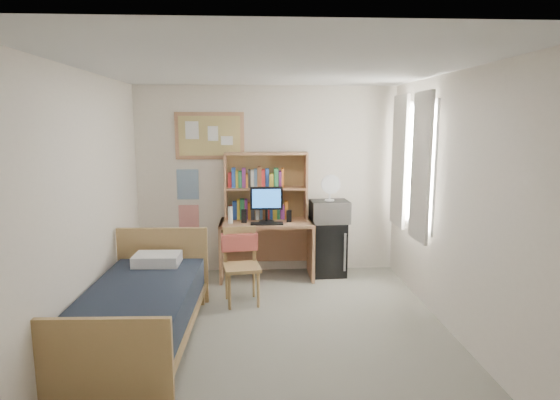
{
  "coord_description": "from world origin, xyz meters",
  "views": [
    {
      "loc": [
        -0.18,
        -4.41,
        2.11
      ],
      "look_at": [
        0.14,
        1.2,
        1.17
      ],
      "focal_mm": 30.0,
      "sensor_mm": 36.0,
      "label": 1
    }
  ],
  "objects": [
    {
      "name": "pillow",
      "position": [
        -1.26,
        0.64,
        0.61
      ],
      "size": [
        0.51,
        0.36,
        0.12
      ],
      "primitive_type": "cube",
      "rotation": [
        0.0,
        0.0,
        -0.03
      ],
      "color": "white",
      "rests_on": "bed"
    },
    {
      "name": "curtain_right",
      "position": [
        1.72,
        1.6,
        1.6
      ],
      "size": [
        0.04,
        0.55,
        1.7
      ],
      "primitive_type": "cube",
      "color": "beige",
      "rests_on": "wall_right"
    },
    {
      "name": "ceiling",
      "position": [
        0.0,
        0.0,
        2.6
      ],
      "size": [
        3.6,
        4.2,
        0.02
      ],
      "primitive_type": "cube",
      "color": "silver",
      "rests_on": "wall_back"
    },
    {
      "name": "curtain_left",
      "position": [
        1.72,
        0.8,
        1.6
      ],
      "size": [
        0.04,
        0.55,
        1.7
      ],
      "primitive_type": "cube",
      "color": "beige",
      "rests_on": "wall_right"
    },
    {
      "name": "hutch",
      "position": [
        -0.02,
        1.92,
        1.24
      ],
      "size": [
        1.12,
        0.29,
        0.92
      ],
      "primitive_type": "cube",
      "rotation": [
        0.0,
        0.0,
        -0.0
      ],
      "color": "#B17D56",
      "rests_on": "desk"
    },
    {
      "name": "bulletin_board",
      "position": [
        -0.78,
        2.08,
        1.92
      ],
      "size": [
        0.94,
        0.03,
        0.64
      ],
      "primitive_type": "cube",
      "color": "tan",
      "rests_on": "wall_back"
    },
    {
      "name": "speaker_left",
      "position": [
        -0.32,
        1.71,
        0.87
      ],
      "size": [
        0.07,
        0.07,
        0.17
      ],
      "primitive_type": "cube",
      "rotation": [
        0.0,
        0.0,
        -0.0
      ],
      "color": "black",
      "rests_on": "desk"
    },
    {
      "name": "desk_fan",
      "position": [
        0.85,
        1.82,
        1.21
      ],
      "size": [
        0.27,
        0.27,
        0.32
      ],
      "primitive_type": "cylinder",
      "rotation": [
        0.0,
        0.0,
        0.05
      ],
      "color": "white",
      "rests_on": "microwave"
    },
    {
      "name": "microwave",
      "position": [
        0.85,
        1.82,
        0.9
      ],
      "size": [
        0.53,
        0.41,
        0.3
      ],
      "primitive_type": "cube",
      "rotation": [
        0.0,
        0.0,
        0.05
      ],
      "color": "#B4B4B9",
      "rests_on": "mini_fridge"
    },
    {
      "name": "wall_back",
      "position": [
        0.0,
        2.1,
        1.3
      ],
      "size": [
        3.6,
        0.04,
        2.6
      ],
      "primitive_type": "cube",
      "color": "white",
      "rests_on": "floor"
    },
    {
      "name": "desk_chair",
      "position": [
        -0.33,
        0.85,
        0.45
      ],
      "size": [
        0.51,
        0.51,
        0.89
      ],
      "primitive_type": "cube",
      "rotation": [
        0.0,
        0.0,
        0.15
      ],
      "color": "tan",
      "rests_on": "floor"
    },
    {
      "name": "monitor",
      "position": [
        -0.02,
        1.71,
        1.01
      ],
      "size": [
        0.43,
        0.03,
        0.46
      ],
      "primitive_type": "cube",
      "rotation": [
        0.0,
        0.0,
        -0.0
      ],
      "color": "black",
      "rests_on": "desk"
    },
    {
      "name": "speaker_right",
      "position": [
        0.28,
        1.71,
        0.86
      ],
      "size": [
        0.07,
        0.07,
        0.16
      ],
      "primitive_type": "cube",
      "rotation": [
        0.0,
        0.0,
        -0.0
      ],
      "color": "black",
      "rests_on": "desk"
    },
    {
      "name": "wall_left",
      "position": [
        -1.8,
        0.0,
        1.3
      ],
      "size": [
        0.04,
        4.2,
        2.6
      ],
      "primitive_type": "cube",
      "color": "white",
      "rests_on": "floor"
    },
    {
      "name": "desk",
      "position": [
        -0.02,
        1.77,
        0.39
      ],
      "size": [
        1.26,
        0.63,
        0.78
      ],
      "primitive_type": "cube",
      "rotation": [
        0.0,
        0.0,
        -0.0
      ],
      "color": "#B17D56",
      "rests_on": "floor"
    },
    {
      "name": "poster_wave",
      "position": [
        -1.1,
        2.09,
        1.25
      ],
      "size": [
        0.3,
        0.01,
        0.42
      ],
      "primitive_type": "cube",
      "color": "#245991",
      "rests_on": "wall_back"
    },
    {
      "name": "wall_front",
      "position": [
        0.0,
        -2.1,
        1.3
      ],
      "size": [
        3.6,
        0.04,
        2.6
      ],
      "primitive_type": "cube",
      "color": "white",
      "rests_on": "floor"
    },
    {
      "name": "bed",
      "position": [
        -1.28,
        -0.11,
        0.28
      ],
      "size": [
        1.06,
        2.03,
        0.55
      ],
      "primitive_type": "cube",
      "rotation": [
        0.0,
        0.0,
        -0.03
      ],
      "color": "black",
      "rests_on": "floor"
    },
    {
      "name": "mini_fridge",
      "position": [
        0.84,
        1.84,
        0.38
      ],
      "size": [
        0.46,
        0.46,
        0.75
      ],
      "primitive_type": "cube",
      "rotation": [
        0.0,
        0.0,
        0.05
      ],
      "color": "black",
      "rests_on": "floor"
    },
    {
      "name": "keyboard",
      "position": [
        -0.02,
        1.57,
        0.79
      ],
      "size": [
        0.43,
        0.14,
        0.02
      ],
      "primitive_type": "cube",
      "rotation": [
        0.0,
        0.0,
        -0.0
      ],
      "color": "black",
      "rests_on": "desk"
    },
    {
      "name": "window_unit",
      "position": [
        1.75,
        1.2,
        1.6
      ],
      "size": [
        0.1,
        1.4,
        1.7
      ],
      "primitive_type": "cube",
      "color": "white",
      "rests_on": "wall_right"
    },
    {
      "name": "poster_japan",
      "position": [
        -1.1,
        2.09,
        0.78
      ],
      "size": [
        0.28,
        0.01,
        0.36
      ],
      "primitive_type": "cube",
      "color": "red",
      "rests_on": "wall_back"
    },
    {
      "name": "water_bottle",
      "position": [
        -0.5,
        1.67,
        0.9
      ],
      "size": [
        0.07,
        0.07,
        0.22
      ],
      "primitive_type": "cylinder",
      "rotation": [
        0.0,
        0.0,
        -0.0
      ],
      "color": "white",
      "rests_on": "desk"
    },
    {
      "name": "wall_right",
      "position": [
        1.8,
        0.0,
        1.3
      ],
      "size": [
        0.04,
        4.2,
        2.6
      ],
      "primitive_type": "cube",
      "color": "white",
      "rests_on": "floor"
    },
    {
      "name": "hoodie",
      "position": [
        -0.36,
        1.04,
        0.69
      ],
      "size": [
        0.45,
        0.19,
        0.21
      ],
      "primitive_type": "cube",
      "rotation": [
        0.0,
        0.0,
        0.15
      ],
      "color": "#E06155",
      "rests_on": "desk_chair"
    },
    {
      "name": "floor",
      "position": [
        0.0,
        0.0,
        -0.01
      ],
      "size": [
        3.6,
        4.2,
        0.02
      ],
      "primitive_type": "cube",
      "color": "gray",
      "rests_on": "ground"
    }
  ]
}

